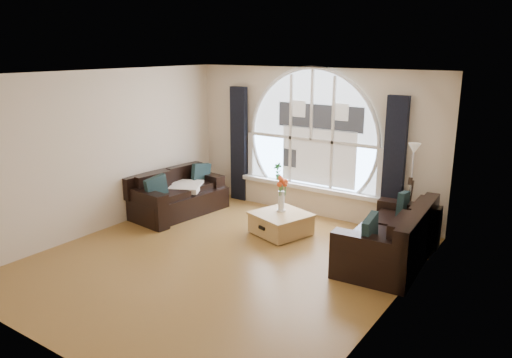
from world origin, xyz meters
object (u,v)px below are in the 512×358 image
Objects in this scene: guitar at (410,208)px; potted_plant at (278,171)px; floor_lamp at (411,192)px; vase_flowers at (281,189)px; sofa_right at (390,236)px; sofa_left at (178,193)px; coffee_chest at (281,223)px.

potted_plant is at bearing 179.07° from guitar.
floor_lamp is at bearing -85.07° from guitar.
vase_flowers is at bearing -55.59° from potted_plant.
sofa_right is 1.97m from vase_flowers.
potted_plant is (-0.78, 1.15, -0.04)m from vase_flowers.
floor_lamp reaches higher than vase_flowers.
coffee_chest is (2.17, 0.17, -0.20)m from sofa_left.
floor_lamp is at bearing -5.80° from potted_plant.
sofa_right reaches higher than sofa_left.
sofa_right is 2.33× the size of coffee_chest.
potted_plant is at bearing 174.20° from floor_lamp.
coffee_chest is 0.52× the size of floor_lamp.
guitar is 3.20× the size of potted_plant.
vase_flowers is (-1.93, 0.13, 0.36)m from sofa_right.
potted_plant reaches higher than sofa_right.
guitar is at bearing -4.75° from potted_plant.
vase_flowers is 0.44× the size of floor_lamp.
sofa_left is 1.13× the size of floor_lamp.
guitar is at bearing 88.57° from sofa_right.
sofa_left is 2.16× the size of coffee_chest.
sofa_right is (4.04, 0.13, 0.00)m from sofa_left.
coffee_chest is at bearing -55.77° from potted_plant.
sofa_left is at bearing -133.29° from potted_plant.
coffee_chest is 1.58m from potted_plant.
floor_lamp is at bearing 22.83° from sofa_left.
guitar is (1.82, 1.02, 0.33)m from coffee_chest.
vase_flowers is at bearing 140.03° from coffee_chest.
coffee_chest is 1.19× the size of vase_flowers.
guitar is (1.88, 0.92, -0.23)m from vase_flowers.
sofa_left is 4.17m from floor_lamp.
coffee_chest is 2.52× the size of potted_plant.
guitar is (-0.00, 0.05, -0.27)m from floor_lamp.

